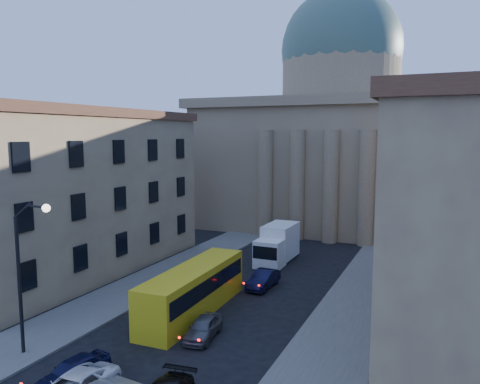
% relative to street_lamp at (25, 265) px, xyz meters
% --- Properties ---
extents(sidewalk_left, '(5.00, 60.00, 0.15)m').
position_rel_street_lamp_xyz_m(sidewalk_left, '(-1.53, 10.00, -5.21)').
color(sidewalk_left, '#56534F').
rests_on(sidewalk_left, ground).
extents(sidewalk_right, '(5.00, 60.00, 0.15)m').
position_rel_street_lamp_xyz_m(sidewalk_right, '(15.47, 10.00, -5.21)').
color(sidewalk_right, '#56534F').
rests_on(sidewalk_right, ground).
extents(church, '(68.02, 28.76, 36.60)m').
position_rel_street_lamp_xyz_m(church, '(6.97, 47.47, 6.59)').
color(church, '#7D684D').
rests_on(church, ground).
extents(building_left, '(11.60, 26.60, 14.70)m').
position_rel_street_lamp_xyz_m(building_left, '(-10.03, 14.00, 2.14)').
color(building_left, tan).
rests_on(building_left, ground).
extents(street_lamp, '(2.62, 0.44, 8.83)m').
position_rel_street_lamp_xyz_m(street_lamp, '(0.00, 0.00, 0.00)').
color(street_lamp, black).
rests_on(street_lamp, ground).
extents(car_left_near, '(2.15, 4.21, 1.37)m').
position_rel_street_lamp_xyz_m(car_left_near, '(4.43, -1.32, -4.60)').
color(car_left_near, black).
rests_on(car_left_near, ground).
extents(car_right_far, '(2.03, 3.99, 1.30)m').
position_rel_street_lamp_xyz_m(car_right_far, '(7.80, 6.10, -4.63)').
color(car_right_far, '#505155').
rests_on(car_right_far, ground).
extents(car_right_distant, '(1.59, 4.29, 1.40)m').
position_rel_street_lamp_xyz_m(car_right_distant, '(7.77, 16.51, -4.58)').
color(car_right_distant, black).
rests_on(car_right_distant, ground).
extents(city_bus, '(2.97, 11.60, 3.25)m').
position_rel_street_lamp_xyz_m(city_bus, '(5.24, 9.47, -3.54)').
color(city_bus, yellow).
rests_on(city_bus, ground).
extents(box_truck, '(2.66, 6.55, 3.58)m').
position_rel_street_lamp_xyz_m(box_truck, '(6.17, 24.42, -3.59)').
color(box_truck, white).
rests_on(box_truck, ground).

